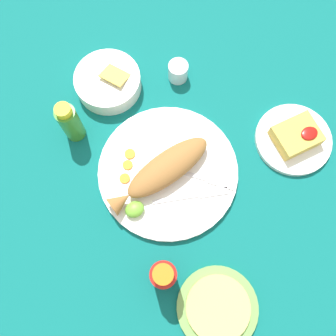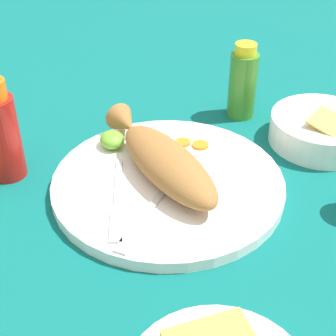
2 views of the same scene
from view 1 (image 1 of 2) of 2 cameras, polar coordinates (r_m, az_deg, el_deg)
The scene contains 17 objects.
ground_plane at distance 0.94m, azimuth 0.00°, elevation -0.70°, with size 4.00×4.00×0.00m, color #0C605B.
main_plate at distance 0.93m, azimuth 0.00°, elevation -0.54°, with size 0.35×0.35×0.02m, color white.
fried_fish at distance 0.90m, azimuth -0.77°, elevation -0.42°, with size 0.29×0.12×0.05m.
fork_near at distance 0.92m, azimuth 5.40°, elevation -1.55°, with size 0.15×0.14×0.00m.
fork_far at distance 0.91m, azimuth 4.22°, elevation -4.19°, with size 0.18×0.07×0.00m.
carrot_slice_near at distance 0.94m, azimuth -5.82°, elevation 2.14°, with size 0.03×0.03×0.00m, color orange.
carrot_slice_mid at distance 0.93m, azimuth -6.17°, elevation 0.46°, with size 0.03×0.03×0.00m, color orange.
carrot_slice_far at distance 0.92m, azimuth -6.62°, elevation -1.59°, with size 0.03×0.03×0.00m, color orange.
lime_wedge_main at distance 0.89m, azimuth -5.11°, elevation -6.29°, with size 0.05×0.04×0.03m, color #6BB233.
hot_sauce_bottle_red at distance 0.83m, azimuth -0.69°, elevation -16.06°, with size 0.06×0.06×0.16m.
hot_sauce_bottle_green at distance 0.95m, azimuth -14.70°, elevation 6.76°, with size 0.05×0.05×0.14m.
salt_cup at distance 1.04m, azimuth 1.54°, elevation 14.40°, with size 0.05×0.05×0.05m.
side_plate_fries at distance 1.02m, azimuth 18.53°, elevation 4.16°, with size 0.20×0.20×0.01m, color white.
fries_pile at distance 0.99m, azimuth 19.03°, elevation 4.70°, with size 0.11×0.09×0.04m.
guacamole_bowl at distance 1.03m, azimuth -9.13°, elevation 12.89°, with size 0.17×0.17×0.06m.
tortilla_plate at distance 0.90m, azimuth 7.52°, elevation -20.34°, with size 0.18×0.18×0.01m, color #6B9E4C.
tortilla_stack at distance 0.89m, azimuth 7.63°, elevation -20.38°, with size 0.14×0.14×0.01m, color #E0C666.
Camera 1 is at (-0.12, -0.25, 0.90)m, focal length 40.00 mm.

